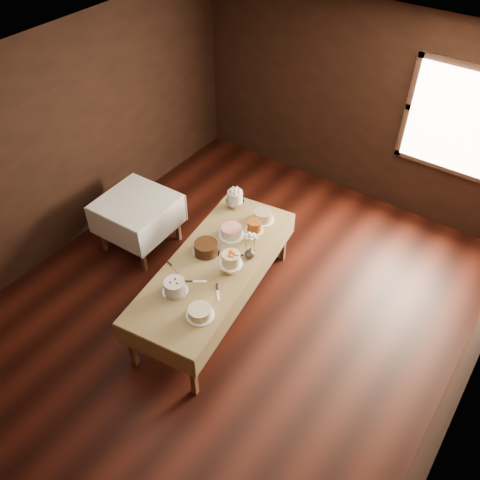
% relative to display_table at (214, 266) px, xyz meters
% --- Properties ---
extents(floor, '(5.00, 6.00, 0.01)m').
position_rel_display_table_xyz_m(floor, '(0.15, 0.09, -0.69)').
color(floor, black).
rests_on(floor, ground).
extents(ceiling, '(5.00, 6.00, 0.01)m').
position_rel_display_table_xyz_m(ceiling, '(0.15, 0.09, 2.11)').
color(ceiling, beige).
rests_on(ceiling, wall_back).
extents(wall_back, '(5.00, 0.02, 2.80)m').
position_rel_display_table_xyz_m(wall_back, '(0.15, 3.09, 0.71)').
color(wall_back, black).
rests_on(wall_back, ground).
extents(wall_left, '(0.02, 6.00, 2.80)m').
position_rel_display_table_xyz_m(wall_left, '(-2.35, 0.09, 0.71)').
color(wall_left, black).
rests_on(wall_left, ground).
extents(wall_right, '(0.02, 6.00, 2.80)m').
position_rel_display_table_xyz_m(wall_right, '(2.65, 0.09, 0.71)').
color(wall_right, black).
rests_on(wall_right, ground).
extents(window, '(1.10, 0.05, 1.30)m').
position_rel_display_table_xyz_m(window, '(1.45, 3.03, 0.91)').
color(window, '#FFEABF').
rests_on(window, wall_back).
extents(display_table, '(1.27, 2.51, 0.75)m').
position_rel_display_table_xyz_m(display_table, '(0.00, 0.00, 0.00)').
color(display_table, '#502E1D').
rests_on(display_table, ground).
extents(side_table, '(0.92, 0.92, 0.75)m').
position_rel_display_table_xyz_m(side_table, '(-1.49, 0.29, -0.03)').
color(side_table, '#502E1D').
rests_on(side_table, ground).
extents(cake_meringue, '(0.25, 0.25, 0.24)m').
position_rel_display_table_xyz_m(cake_meringue, '(-0.39, 0.94, 0.17)').
color(cake_meringue, silver).
rests_on(cake_meringue, display_table).
extents(cake_speckled, '(0.28, 0.28, 0.13)m').
position_rel_display_table_xyz_m(cake_speckled, '(0.04, 0.93, 0.12)').
color(cake_speckled, white).
rests_on(cake_speckled, display_table).
extents(cake_lattice, '(0.31, 0.31, 0.11)m').
position_rel_display_table_xyz_m(cake_lattice, '(-0.11, 0.48, 0.11)').
color(cake_lattice, white).
rests_on(cake_lattice, display_table).
extents(cake_caramel, '(0.22, 0.22, 0.25)m').
position_rel_display_table_xyz_m(cake_caramel, '(0.13, 0.61, 0.16)').
color(cake_caramel, white).
rests_on(cake_caramel, display_table).
extents(cake_chocolate, '(0.33, 0.33, 0.13)m').
position_rel_display_table_xyz_m(cake_chocolate, '(-0.18, 0.09, 0.12)').
color(cake_chocolate, silver).
rests_on(cake_chocolate, display_table).
extents(cake_flowers, '(0.26, 0.26, 0.26)m').
position_rel_display_table_xyz_m(cake_flowers, '(0.23, 0.01, 0.17)').
color(cake_flowers, white).
rests_on(cake_flowers, display_table).
extents(cake_swirl, '(0.28, 0.28, 0.14)m').
position_rel_display_table_xyz_m(cake_swirl, '(-0.07, -0.57, 0.12)').
color(cake_swirl, silver).
rests_on(cake_swirl, display_table).
extents(cake_cream, '(0.32, 0.32, 0.10)m').
position_rel_display_table_xyz_m(cake_cream, '(0.35, -0.68, 0.10)').
color(cake_cream, white).
rests_on(cake_cream, display_table).
extents(cake_server_a, '(0.21, 0.16, 0.01)m').
position_rel_display_table_xyz_m(cake_server_a, '(0.05, -0.32, 0.06)').
color(cake_server_a, silver).
rests_on(cake_server_a, display_table).
extents(cake_server_b, '(0.18, 0.19, 0.01)m').
position_rel_display_table_xyz_m(cake_server_b, '(0.33, -0.36, 0.06)').
color(cake_server_b, silver).
rests_on(cake_server_b, display_table).
extents(cake_server_c, '(0.14, 0.22, 0.01)m').
position_rel_display_table_xyz_m(cake_server_c, '(-0.10, 0.25, 0.06)').
color(cake_server_c, silver).
rests_on(cake_server_c, display_table).
extents(cake_server_d, '(0.13, 0.23, 0.01)m').
position_rel_display_table_xyz_m(cake_server_d, '(0.23, 0.35, 0.06)').
color(cake_server_d, silver).
rests_on(cake_server_d, display_table).
extents(cake_server_e, '(0.24, 0.08, 0.01)m').
position_rel_display_table_xyz_m(cake_server_e, '(-0.28, -0.33, 0.06)').
color(cake_server_e, silver).
rests_on(cake_server_e, display_table).
extents(flower_vase, '(0.17, 0.17, 0.13)m').
position_rel_display_table_xyz_m(flower_vase, '(0.27, 0.31, 0.12)').
color(flower_vase, '#2D2823').
rests_on(flower_vase, display_table).
extents(flower_bouquet, '(0.14, 0.14, 0.20)m').
position_rel_display_table_xyz_m(flower_bouquet, '(0.27, 0.31, 0.30)').
color(flower_bouquet, white).
rests_on(flower_bouquet, flower_vase).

